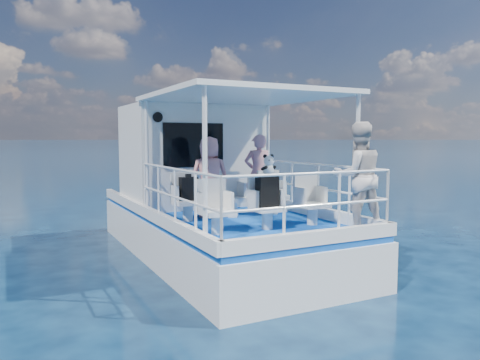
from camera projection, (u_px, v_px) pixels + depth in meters
name	position (u px, v px, depth m)	size (l,w,h in m)	color
ground	(237.00, 266.00, 8.74)	(2000.00, 2000.00, 0.00)	#061931
hull	(216.00, 254.00, 9.63)	(3.00, 7.00, 1.60)	white
deck	(215.00, 214.00, 9.55)	(2.90, 6.90, 0.10)	#0A3D94
cabin	(192.00, 155.00, 10.61)	(2.85, 2.00, 2.20)	white
canopy	(242.00, 96.00, 8.29)	(3.00, 3.20, 0.08)	white
canopy_posts	(244.00, 160.00, 8.34)	(2.77, 2.97, 2.20)	white
railings	(252.00, 195.00, 8.11)	(2.84, 3.59, 1.00)	white
seat_port_fwd	(188.00, 211.00, 8.42)	(0.48, 0.46, 0.38)	silver
seat_center_fwd	(233.00, 207.00, 8.82)	(0.48, 0.46, 0.38)	silver
seat_stbd_fwd	(273.00, 204.00, 9.23)	(0.48, 0.46, 0.38)	silver
seat_port_aft	(217.00, 222.00, 7.26)	(0.48, 0.46, 0.38)	silver
seat_center_aft	(267.00, 218.00, 7.67)	(0.48, 0.46, 0.38)	silver
seat_stbd_aft	(312.00, 214.00, 8.07)	(0.48, 0.46, 0.38)	silver
passenger_port_fwd	(210.00, 177.00, 8.83)	(0.57, 0.41, 1.52)	#D3888C
passenger_stbd_fwd	(258.00, 173.00, 9.44)	(0.57, 0.37, 1.56)	#CF8690
passenger_stbd_aft	(358.00, 176.00, 7.51)	(0.85, 0.66, 1.75)	silver
backpack_port	(189.00, 189.00, 8.35)	(0.32, 0.18, 0.42)	black
backpack_center	(267.00, 191.00, 7.56)	(0.34, 0.19, 0.51)	black
compact_camera	(188.00, 176.00, 8.31)	(0.10, 0.06, 0.06)	black
panda	(268.00, 165.00, 7.52)	(0.22, 0.18, 0.33)	silver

